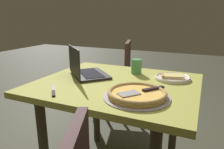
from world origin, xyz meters
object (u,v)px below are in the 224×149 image
at_px(dining_table, 117,96).
at_px(table_knife, 53,91).
at_px(laptop, 85,70).
at_px(pizza_tray, 137,94).
at_px(pizza_plate, 172,77).
at_px(drink_cup, 136,66).
at_px(chair_far, 119,77).

height_order(dining_table, table_knife, table_knife).
distance_m(dining_table, laptop, 0.31).
relative_size(laptop, table_knife, 2.18).
bearing_deg(pizza_tray, table_knife, -166.37).
xyz_separation_m(pizza_plate, pizza_tray, (-0.13, -0.44, 0.01)).
relative_size(drink_cup, chair_far, 0.12).
bearing_deg(table_knife, laptop, 90.10).
bearing_deg(laptop, drink_cup, 34.78).
bearing_deg(pizza_plate, chair_far, 135.66).
relative_size(table_knife, drink_cup, 1.61).
distance_m(laptop, chair_far, 0.92).
relative_size(pizza_plate, table_knife, 1.37).
bearing_deg(pizza_plate, drink_cup, 171.58).
distance_m(laptop, pizza_plate, 0.64).
distance_m(dining_table, table_knife, 0.44).
height_order(pizza_tray, chair_far, chair_far).
height_order(dining_table, chair_far, chair_far).
xyz_separation_m(pizza_plate, drink_cup, (-0.28, 0.04, 0.05)).
height_order(dining_table, drink_cup, drink_cup).
distance_m(pizza_tray, drink_cup, 0.51).
distance_m(pizza_plate, pizza_tray, 0.46).
xyz_separation_m(dining_table, pizza_tray, (0.21, -0.22, 0.13)).
height_order(pizza_plate, chair_far, chair_far).
distance_m(laptop, drink_cup, 0.40).
xyz_separation_m(laptop, pizza_tray, (0.49, -0.25, -0.03)).
relative_size(pizza_tray, chair_far, 0.40).
bearing_deg(pizza_tray, dining_table, 134.70).
bearing_deg(drink_cup, table_knife, -118.64).
relative_size(pizza_tray, drink_cup, 3.26).
height_order(dining_table, pizza_tray, pizza_tray).
xyz_separation_m(pizza_plate, table_knife, (-0.61, -0.56, -0.01)).
bearing_deg(pizza_tray, drink_cup, 108.14).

